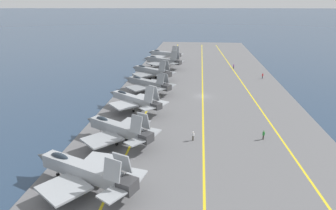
{
  "coord_description": "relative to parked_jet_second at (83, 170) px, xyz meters",
  "views": [
    {
      "loc": [
        -74.84,
        1.25,
        23.95
      ],
      "look_at": [
        -14.95,
        7.52,
        2.9
      ],
      "focal_mm": 32.0,
      "sensor_mm": 36.0,
      "label": 1
    }
  ],
  "objects": [
    {
      "name": "deck_stripe_centerline",
      "position": [
        41.96,
        -15.94,
        -2.49
      ],
      "size": [
        192.92,
        0.36,
        0.01
      ],
      "primitive_type": "cube",
      "color": "yellow",
      "rests_on": "carrier_deck"
    },
    {
      "name": "crew_white_vest",
      "position": [
        15.56,
        -14.09,
        -1.52
      ],
      "size": [
        0.42,
        0.46,
        1.77
      ],
      "color": "#383328",
      "rests_on": "carrier_deck"
    },
    {
      "name": "ground_plane",
      "position": [
        41.96,
        -15.94,
        -2.9
      ],
      "size": [
        2000.0,
        2000.0,
        0.0
      ],
      "primitive_type": "plane",
      "color": "navy"
    },
    {
      "name": "parked_jet_eighth",
      "position": [
        91.05,
        -0.27,
        0.09
      ],
      "size": [
        13.0,
        15.57,
        6.2
      ],
      "color": "#93999E",
      "rests_on": "carrier_deck"
    },
    {
      "name": "parked_jet_seventh",
      "position": [
        75.53,
        -1.24,
        0.23
      ],
      "size": [
        13.47,
        16.27,
        6.72
      ],
      "color": "gray",
      "rests_on": "carrier_deck"
    },
    {
      "name": "deck_stripe_foul_line",
      "position": [
        41.96,
        -28.67,
        -2.49
      ],
      "size": [
        192.69,
        10.15,
        0.01
      ],
      "primitive_type": "cube",
      "rotation": [
        0.0,
        0.0,
        0.05
      ],
      "color": "yellow",
      "rests_on": "carrier_deck"
    },
    {
      "name": "crew_red_vest",
      "position": [
        62.86,
        -35.03,
        -1.57
      ],
      "size": [
        0.44,
        0.46,
        1.69
      ],
      "color": "#232328",
      "rests_on": "carrier_deck"
    },
    {
      "name": "parked_jet_fifth",
      "position": [
        44.4,
        -0.97,
        -0.05
      ],
      "size": [
        13.17,
        15.57,
        5.91
      ],
      "color": "gray",
      "rests_on": "carrier_deck"
    },
    {
      "name": "crew_green_vest",
      "position": [
        17.31,
        -26.61,
        -1.55
      ],
      "size": [
        0.29,
        0.4,
        1.72
      ],
      "color": "#383328",
      "rests_on": "carrier_deck"
    },
    {
      "name": "crew_purple_vest",
      "position": [
        76.9,
        -27.33,
        -1.56
      ],
      "size": [
        0.44,
        0.36,
        1.7
      ],
      "color": "#232328",
      "rests_on": "carrier_deck"
    },
    {
      "name": "parked_jet_second",
      "position": [
        0.0,
        0.0,
        0.0
      ],
      "size": [
        12.93,
        16.99,
        6.09
      ],
      "color": "#9EA3A8",
      "rests_on": "carrier_deck"
    },
    {
      "name": "parked_jet_third",
      "position": [
        13.68,
        -1.0,
        0.03
      ],
      "size": [
        13.58,
        15.11,
        6.34
      ],
      "color": "#93999E",
      "rests_on": "carrier_deck"
    },
    {
      "name": "deck_stripe_edge_line",
      "position": [
        41.96,
        -3.22,
        -2.49
      ],
      "size": [
        192.92,
        1.82,
        0.01
      ],
      "primitive_type": "cube",
      "rotation": [
        0.0,
        0.0,
        0.01
      ],
      "color": "yellow",
      "rests_on": "carrier_deck"
    },
    {
      "name": "carrier_deck",
      "position": [
        41.96,
        -15.94,
        -2.7
      ],
      "size": [
        214.36,
        46.29,
        0.4
      ],
      "primitive_type": "cube",
      "color": "slate",
      "rests_on": "ground"
    },
    {
      "name": "parked_jet_sixth",
      "position": [
        58.89,
        0.33,
        0.02
      ],
      "size": [
        13.51,
        15.82,
        6.49
      ],
      "color": "gray",
      "rests_on": "carrier_deck"
    },
    {
      "name": "parked_jet_fourth",
      "position": [
        29.74,
        -0.58,
        0.12
      ],
      "size": [
        13.0,
        15.55,
        6.66
      ],
      "color": "#9EA3A8",
      "rests_on": "carrier_deck"
    }
  ]
}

